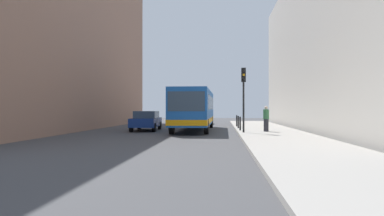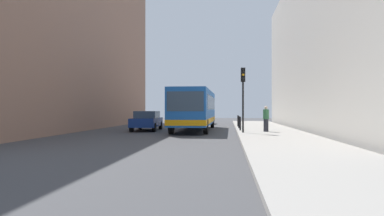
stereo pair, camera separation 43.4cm
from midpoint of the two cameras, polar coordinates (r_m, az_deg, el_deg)
ground_plane at (r=23.40m, az=0.15°, el=-4.18°), size 80.00×80.00×0.00m
sidewalk at (r=23.47m, az=13.41°, el=-3.98°), size 4.40×40.00×0.15m
building_left at (r=31.31m, az=-21.00°, el=12.36°), size 7.00×32.00×16.85m
building_right at (r=29.12m, az=24.51°, el=9.49°), size 7.00×32.00×13.03m
bus at (r=26.16m, az=0.97°, el=0.03°), size 2.62×11.04×3.00m
car_beside_bus at (r=26.21m, az=-7.05°, el=-2.03°), size 2.03×4.48×1.48m
car_behind_bus at (r=37.32m, az=2.26°, el=-1.48°), size 2.07×4.50×1.48m
traffic_light at (r=21.96m, az=9.06°, el=3.41°), size 0.28×0.33×4.10m
bollard_near at (r=24.09m, az=8.55°, el=-2.57°), size 0.11×0.11×0.95m
bollard_mid at (r=26.82m, az=8.29°, el=-2.33°), size 0.11×0.11×0.95m
bollard_far at (r=29.54m, az=8.08°, el=-2.13°), size 0.11×0.11×0.95m
pedestrian_near_signal at (r=23.10m, az=12.75°, el=-1.77°), size 0.38×0.38×1.68m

